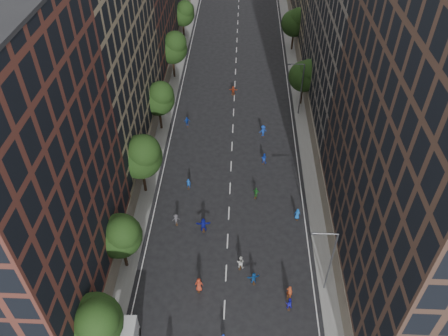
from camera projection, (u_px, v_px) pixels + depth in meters
The scene contains 30 objects.
ground at pixel (233, 130), 68.24m from camera, with size 240.00×240.00×0.00m, color black.
sidewalk_left at pixel (164, 102), 74.19m from camera, with size 4.00×105.00×0.15m, color slate.
sidewalk_right at pixel (305, 105), 73.42m from camera, with size 4.00×105.00×0.15m, color slate.
bldg_left_a at pixel (3, 186), 37.22m from camera, with size 14.00×22.00×30.00m, color #51271F.
bldg_left_b at pixel (80, 40), 53.84m from camera, with size 14.00×26.00×34.00m, color #867457.
bldg_right_b at pixel (374, 20), 59.68m from camera, with size 14.00×28.00×33.00m, color #5E564D.
tree_left_0 at pixel (94, 322), 37.61m from camera, with size 5.20×5.20×8.83m.
tree_left_1 at pixel (121, 235), 45.36m from camera, with size 4.80×4.80×8.21m.
tree_left_2 at pixel (141, 155), 53.79m from camera, with size 5.60×5.60×9.45m.
tree_left_3 at pixel (159, 98), 64.63m from camera, with size 5.00×5.00×8.58m.
tree_left_4 at pixel (173, 47), 76.40m from camera, with size 5.40×5.40×9.08m.
tree_left_5 at pixel (183, 13), 88.66m from camera, with size 4.80×4.80×8.33m.
tree_right_a at pixel (305, 75), 70.02m from camera, with size 5.00×5.00×8.39m.
tree_right_b at pixel (296, 22), 84.75m from camera, with size 5.20×5.20×8.83m.
streetlamp_near at pixel (329, 259), 43.54m from camera, with size 2.64×0.22×9.06m.
streetlamp_far at pixel (300, 86), 68.22m from camera, with size 2.64×0.22×9.06m.
skater_2 at pixel (289, 303), 44.74m from camera, with size 0.75×0.58×1.54m, color #1816B8.
skater_5 at pixel (254, 278), 47.03m from camera, with size 1.41×0.45×1.52m, color #114691.
skater_6 at pixel (199, 285), 46.21m from camera, with size 0.90×0.58×1.83m, color #A5301B.
skater_7 at pixel (289, 292), 45.57m from camera, with size 0.66×0.43×1.82m, color #A93D1C.
skater_8 at pixel (240, 262), 48.39m from camera, with size 0.88×0.68×1.80m, color silver.
skater_9 at pixel (176, 219), 53.37m from camera, with size 0.96×0.55×1.49m, color #46454A.
skater_10 at pixel (256, 193), 56.75m from camera, with size 0.93×0.39×1.59m, color #1D6022.
skater_11 at pixel (203, 225), 52.41m from camera, with size 1.78×0.57×1.92m, color #13189A.
skater_12 at pixel (297, 214), 53.97m from camera, with size 0.76×0.49×1.56m, color #1655B3.
skater_13 at pixel (189, 183), 58.10m from camera, with size 0.56×0.37×1.54m, color #1549B0.
skater_14 at pixel (264, 158), 61.89m from camera, with size 0.79×0.62×1.63m, color #173DBC.
skater_15 at pixel (263, 131), 66.57m from camera, with size 1.20×0.69×1.86m, color #143CAA.
skater_16 at pixel (187, 122), 68.61m from camera, with size 0.94×0.39×1.60m, color #153EAB.
skater_17 at pixel (233, 91), 75.48m from camera, with size 1.51×0.48×1.63m, color #A3371B.
Camera 1 is at (1.00, -15.00, 40.84)m, focal length 35.00 mm.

